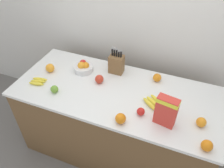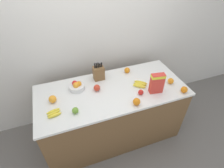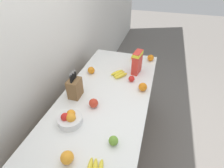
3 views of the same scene
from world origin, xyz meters
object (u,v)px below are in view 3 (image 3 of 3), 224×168
Objects in this scene: knife_block at (75,88)px; orange_near_bowl at (67,158)px; cereal_box at (137,61)px; apple_rightmost at (113,141)px; apple_front at (94,103)px; banana_bunch_right at (119,74)px; orange_front_center at (91,70)px; apple_by_knife_block at (132,79)px; orange_back_center at (143,87)px; orange_front_right at (134,58)px; fruit_bowl at (70,119)px; orange_mid_left at (151,58)px.

orange_near_bowl is at bearing -158.73° from knife_block.
orange_near_bowl is (-1.23, 0.25, -0.10)m from cereal_box.
knife_block reaches higher than apple_rightmost.
cereal_box is 0.74m from apple_front.
banana_bunch_right is 2.60× the size of orange_front_center.
cereal_box reaches higher than orange_front_center.
apple_front is at bearing 170.39° from banana_bunch_right.
orange_back_center is at bearing -132.22° from apple_by_knife_block.
knife_block reaches higher than cereal_box.
orange_back_center reaches higher than orange_front_right.
fruit_bowl is 1.23m from orange_front_right.
orange_back_center reaches higher than orange_mid_left.
orange_near_bowl is (-0.31, -0.14, 0.00)m from fruit_bowl.
knife_block is 1.10× the size of cereal_box.
banana_bunch_right is 1.11m from orange_near_bowl.
apple_rightmost is 0.86× the size of apple_front.
orange_back_center is 0.64m from orange_front_center.
knife_block is at bearing 145.72° from banana_bunch_right.
orange_mid_left is at bearing -13.62° from orange_near_bowl.
knife_block is 3.50× the size of orange_mid_left.
banana_bunch_right is at bearing 11.87° from apple_rightmost.
apple_front is (-0.56, 0.09, 0.02)m from banana_bunch_right.
orange_front_right is (0.60, 0.20, -0.00)m from orange_back_center.
cereal_box is 1.26m from orange_near_bowl.
fruit_bowl is at bearing -171.39° from orange_front_center.
cereal_box is at bearing -5.40° from apple_by_knife_block.
fruit_bowl is (-0.32, -0.11, -0.06)m from knife_block.
orange_front_center is at bearing 128.26° from orange_mid_left.
orange_mid_left is at bearing -11.81° from cereal_box.
fruit_bowl is 0.78m from orange_back_center.
apple_rightmost reaches higher than apple_by_knife_block.
fruit_bowl is 0.26m from apple_front.
apple_by_knife_block is at bearing 164.29° from orange_mid_left.
apple_front is 1.03× the size of orange_front_center.
apple_by_knife_block is at bearing -50.30° from knife_block.
orange_mid_left reaches higher than apple_by_knife_block.
fruit_bowl is at bearing -161.70° from knife_block.
orange_front_right is 0.87× the size of orange_near_bowl.
cereal_box reaches higher than banana_bunch_right.
apple_by_knife_block is at bearing -12.54° from orange_near_bowl.
apple_rightmost is at bearing -49.70° from orange_near_bowl.
orange_mid_left is at bearing -51.74° from orange_front_center.
orange_front_center is 0.80m from orange_mid_left.
orange_near_bowl is (-1.06, -0.25, 0.00)m from orange_front_center.
apple_front is at bearing 167.93° from cereal_box.
orange_front_center is at bearing 97.61° from banana_bunch_right.
orange_back_center is at bearing -47.41° from apple_front.
apple_rightmost is 1.35m from orange_mid_left.
orange_front_right is (1.29, 0.09, 0.00)m from apple_rightmost.
knife_block is 1.45× the size of fruit_bowl.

